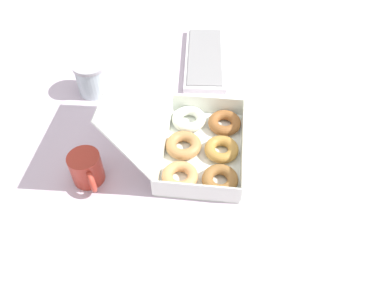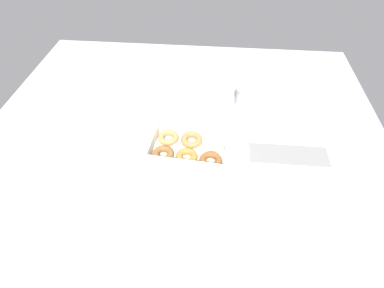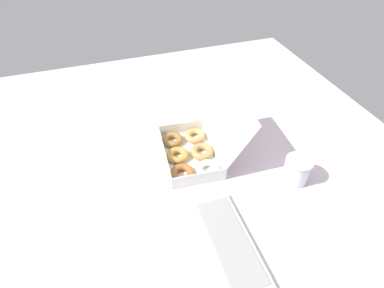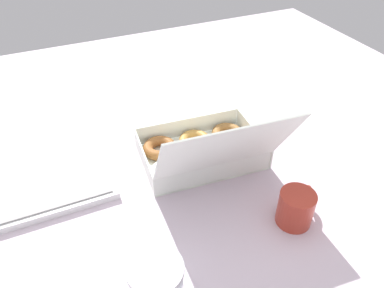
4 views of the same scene
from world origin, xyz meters
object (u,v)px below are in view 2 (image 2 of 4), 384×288
Objects in this scene: keyboard at (288,156)px; coffee_mug at (174,101)px; donut_box at (190,142)px; glass_jar at (245,97)px.

coffee_mug is at bearing 150.87° from keyboard.
donut_box is 3.38× the size of glass_jar.
keyboard is 3.28× the size of coffee_mug.
keyboard is at bearing -3.14° from donut_box.
keyboard is at bearing -63.61° from glass_jar.
glass_jar is (23.56, 31.48, 1.76)cm from donut_box.
donut_box is at bearing -68.51° from coffee_mug.
keyboard is at bearing -29.13° from coffee_mug.
glass_jar reaches higher than coffee_mug.
keyboard is 3.45× the size of glass_jar.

